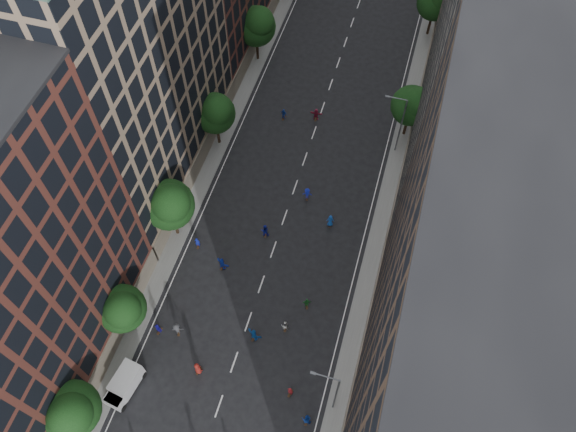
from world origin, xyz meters
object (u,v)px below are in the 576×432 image
(cargo_van, at_px, (124,384))
(skater_2, at_px, (307,419))
(streetlamp_near, at_px, (334,392))
(streetlamp_far, at_px, (400,123))

(cargo_van, height_order, skater_2, cargo_van)
(streetlamp_near, distance_m, cargo_van, 20.41)
(streetlamp_far, bearing_deg, cargo_van, -118.06)
(streetlamp_near, xyz_separation_m, skater_2, (-1.87, -1.99, -4.22))
(streetlamp_near, relative_size, cargo_van, 1.96)
(streetlamp_near, bearing_deg, skater_2, -133.15)
(streetlamp_near, height_order, cargo_van, streetlamp_near)
(streetlamp_far, bearing_deg, streetlamp_near, -90.00)
(cargo_van, relative_size, skater_2, 2.45)
(streetlamp_far, relative_size, cargo_van, 1.96)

